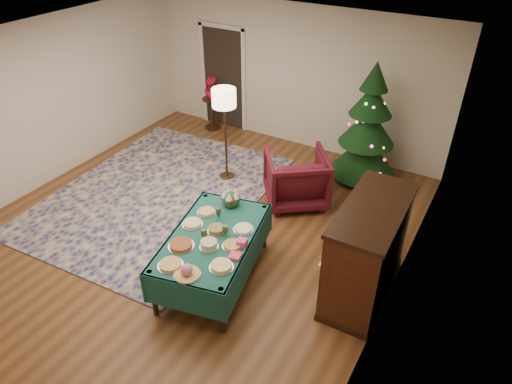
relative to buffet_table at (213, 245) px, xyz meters
The scene contains 26 objects.
room_shell 1.31m from the buffet_table, 149.07° to the left, with size 7.00×7.00×7.00m.
doorway 4.77m from the buffet_table, 121.87° to the left, with size 1.08×0.04×2.16m.
rug 2.33m from the buffet_table, 149.29° to the left, with size 3.20×4.20×0.02m, color #161550.
buffet_table is the anchor object (origin of this frame).
platter_0 0.72m from the buffet_table, 98.53° to the right, with size 0.30×0.30×0.04m.
platter_1 0.75m from the buffet_table, 77.67° to the right, with size 0.31×0.31×0.15m.
platter_2 0.62m from the buffet_table, 44.82° to the right, with size 0.29×0.29×0.06m.
platter_3 0.44m from the buffet_table, 120.96° to the right, with size 0.32×0.32×0.05m.
platter_4 0.29m from the buffet_table, 65.28° to the right, with size 0.24×0.24×0.09m.
platter_5 0.36m from the buffet_table, ahead, with size 0.26×0.26×0.04m.
platter_6 0.39m from the buffet_table, behind, with size 0.28×0.28×0.05m.
platter_7 0.20m from the buffet_table, 91.42° to the left, with size 0.24×0.24×0.07m.
platter_8 0.44m from the buffet_table, 47.84° to the left, with size 0.27×0.27×0.04m.
platter_9 0.53m from the buffet_table, 133.66° to the left, with size 0.26×0.26×0.04m.
goblet_0 0.44m from the buffet_table, 112.13° to the left, with size 0.07×0.07×0.16m.
goblet_1 0.28m from the buffet_table, 31.36° to the left, with size 0.07×0.07×0.16m.
goblet_2 0.25m from the buffet_table, 111.23° to the right, with size 0.07×0.07×0.16m.
napkin_stack 0.52m from the buffet_table, 21.92° to the right, with size 0.14×0.14×0.04m, color #EA4167.
gift_box 0.46m from the buffet_table, ahead, with size 0.11×0.11×0.09m, color #F44398.
centerpiece 0.75m from the buffet_table, 103.07° to the left, with size 0.25×0.25×0.29m.
armchair 2.15m from the buffet_table, 86.54° to the left, with size 0.94×0.88×0.97m, color #51111C.
floor_lamp 2.68m from the buffet_table, 119.70° to the left, with size 0.40×0.40×1.66m.
side_table 4.58m from the buffet_table, 125.18° to the left, with size 0.38×0.38×0.68m.
potted_plant 4.58m from the buffet_table, 125.18° to the left, with size 0.26×0.47×0.26m, color red.
christmas_tree 3.56m from the buffet_table, 76.65° to the left, with size 1.51×1.51×2.11m.
piano 1.91m from the buffet_table, 23.09° to the left, with size 0.75×1.54×1.32m.
Camera 1 is at (3.62, -4.10, 4.33)m, focal length 32.00 mm.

